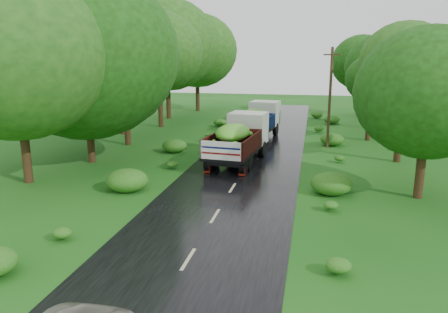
# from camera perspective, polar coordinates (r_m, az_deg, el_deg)

# --- Properties ---
(ground) EXTENTS (120.00, 120.00, 0.00)m
(ground) POSITION_cam_1_polar(r_m,az_deg,el_deg) (14.84, -4.69, -13.27)
(ground) COLOR #10490F
(ground) RESTS_ON ground
(road) EXTENTS (6.50, 80.00, 0.02)m
(road) POSITION_cam_1_polar(r_m,az_deg,el_deg) (19.30, -0.52, -6.74)
(road) COLOR black
(road) RESTS_ON ground
(road_lines) EXTENTS (0.12, 69.60, 0.00)m
(road_lines) POSITION_cam_1_polar(r_m,az_deg,el_deg) (20.21, 0.08, -5.76)
(road_lines) COLOR #BFB78C
(road_lines) RESTS_ON road
(truck_near) EXTENTS (3.11, 7.01, 2.85)m
(truck_near) POSITION_cam_1_polar(r_m,az_deg,el_deg) (26.94, 2.05, 2.59)
(truck_near) COLOR black
(truck_near) RESTS_ON ground
(truck_far) EXTENTS (3.21, 6.85, 2.77)m
(truck_far) POSITION_cam_1_polar(r_m,az_deg,el_deg) (34.72, 4.53, 4.91)
(truck_far) COLOR black
(truck_far) RESTS_ON ground
(utility_pole) EXTENTS (1.17, 0.57, 7.06)m
(utility_pole) POSITION_cam_1_polar(r_m,az_deg,el_deg) (31.85, 13.66, 7.57)
(utility_pole) COLOR #382616
(utility_pole) RESTS_ON ground
(trees_left) EXTENTS (6.49, 34.56, 9.93)m
(trees_left) POSITION_cam_1_polar(r_m,az_deg,el_deg) (36.64, -11.32, 13.47)
(trees_left) COLOR black
(trees_left) RESTS_ON ground
(trees_right) EXTENTS (4.55, 31.59, 7.55)m
(trees_right) POSITION_cam_1_polar(r_m,az_deg,el_deg) (35.29, 20.20, 10.46)
(trees_right) COLOR black
(trees_right) RESTS_ON ground
(shrubs) EXTENTS (11.90, 44.00, 0.70)m
(shrubs) POSITION_cam_1_polar(r_m,az_deg,el_deg) (27.71, 3.39, 0.21)
(shrubs) COLOR #185514
(shrubs) RESTS_ON ground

